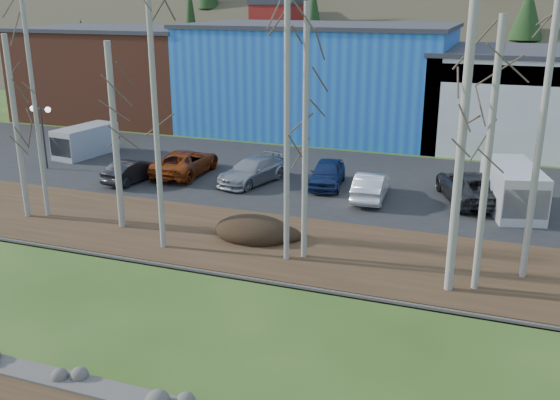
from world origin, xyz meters
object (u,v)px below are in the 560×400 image
at_px(car_0, 132,171).
at_px(car_1, 185,162).
at_px(van_white, 513,190).
at_px(street_lamp, 42,120).
at_px(car_3, 327,173).
at_px(car_2, 253,171).
at_px(car_4, 371,186).
at_px(van_grey, 84,141).
at_px(car_5, 470,186).

bearing_deg(car_0, car_1, -124.24).
distance_m(car_1, van_white, 18.36).
xyz_separation_m(street_lamp, car_3, (17.31, 2.34, -2.30)).
relative_size(car_2, car_3, 1.13).
bearing_deg(street_lamp, car_2, 7.79).
distance_m(street_lamp, van_white, 27.17).
bearing_deg(car_4, van_grey, -11.90).
xyz_separation_m(car_2, car_3, (4.15, 0.85, 0.03)).
height_order(street_lamp, car_2, street_lamp).
height_order(car_1, car_3, car_1).
bearing_deg(car_2, car_4, 10.95).
bearing_deg(van_white, car_1, 164.30).
height_order(car_0, car_4, car_4).
xyz_separation_m(car_3, van_grey, (-17.17, 1.19, 0.24)).
xyz_separation_m(car_1, car_5, (16.27, 0.56, 0.04)).
bearing_deg(car_3, street_lamp, 179.47).
distance_m(street_lamp, car_3, 17.61).
relative_size(van_white, van_grey, 1.19).
xyz_separation_m(car_4, van_grey, (-19.96, 2.69, 0.26)).
bearing_deg(car_1, car_0, 46.28).
bearing_deg(van_white, car_0, 171.09).
height_order(car_5, van_grey, van_grey).
bearing_deg(car_5, car_0, -10.64).
height_order(car_1, van_white, van_white).
distance_m(car_1, car_2, 4.44).
relative_size(car_2, car_4, 1.13).
xyz_separation_m(street_lamp, car_1, (8.72, 1.73, -2.29)).
bearing_deg(van_white, van_grey, 160.92).
height_order(car_0, car_1, car_1).
height_order(car_0, car_2, car_2).
xyz_separation_m(car_2, van_white, (13.92, -0.22, 0.42)).
xyz_separation_m(car_0, car_5, (18.42, 2.94, 0.14)).
bearing_deg(car_4, car_3, -32.42).
xyz_separation_m(car_1, car_4, (11.38, -0.89, -0.03)).
bearing_deg(car_2, car_1, -166.76).
relative_size(car_4, van_white, 0.78).
distance_m(street_lamp, van_grey, 4.10).
bearing_deg(car_1, van_white, 176.90).
bearing_deg(car_0, car_3, -156.63).
relative_size(car_0, car_1, 0.72).
bearing_deg(van_grey, car_1, -3.92).
height_order(car_1, car_5, car_5).
bearing_deg(street_lamp, car_0, -4.32).
xyz_separation_m(car_1, van_white, (18.35, -0.45, 0.38)).
distance_m(car_5, van_grey, 24.89).
distance_m(car_2, van_white, 13.92).
xyz_separation_m(car_1, car_2, (4.43, -0.24, -0.04)).
bearing_deg(car_5, van_grey, -22.57).
distance_m(car_0, car_3, 11.14).
distance_m(car_3, van_white, 9.83).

